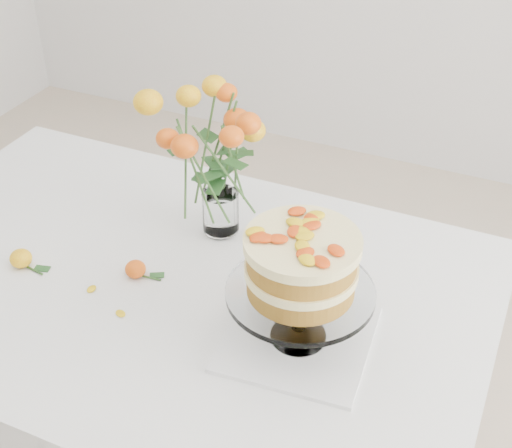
% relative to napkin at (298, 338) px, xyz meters
% --- Properties ---
extents(table, '(1.43, 0.93, 0.76)m').
position_rel_napkin_xyz_m(table, '(-0.34, 0.06, -0.09)').
color(table, tan).
rests_on(table, ground).
extents(napkin, '(0.30, 0.30, 0.01)m').
position_rel_napkin_xyz_m(napkin, '(0.00, 0.00, 0.00)').
color(napkin, white).
rests_on(napkin, table).
extents(cake_stand, '(0.28, 0.28, 0.25)m').
position_rel_napkin_xyz_m(cake_stand, '(0.00, -0.00, 0.18)').
color(cake_stand, silver).
rests_on(cake_stand, napkin).
extents(rose_vase, '(0.34, 0.34, 0.44)m').
position_rel_napkin_xyz_m(rose_vase, '(-0.30, 0.27, 0.25)').
color(rose_vase, silver).
rests_on(rose_vase, table).
extents(loose_rose_near, '(0.09, 0.05, 0.04)m').
position_rel_napkin_xyz_m(loose_rose_near, '(-0.65, -0.04, 0.02)').
color(loose_rose_near, yellow).
rests_on(loose_rose_near, table).
extents(loose_rose_far, '(0.08, 0.05, 0.04)m').
position_rel_napkin_xyz_m(loose_rose_far, '(-0.40, 0.04, 0.01)').
color(loose_rose_far, '#E6540B').
rests_on(loose_rose_far, table).
extents(stray_petal_a, '(0.03, 0.02, 0.00)m').
position_rel_napkin_xyz_m(stray_petal_a, '(-0.46, -0.04, -0.00)').
color(stray_petal_a, yellow).
rests_on(stray_petal_a, table).
extents(stray_petal_b, '(0.03, 0.02, 0.00)m').
position_rel_napkin_xyz_m(stray_petal_b, '(-0.36, -0.08, -0.00)').
color(stray_petal_b, yellow).
rests_on(stray_petal_b, table).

